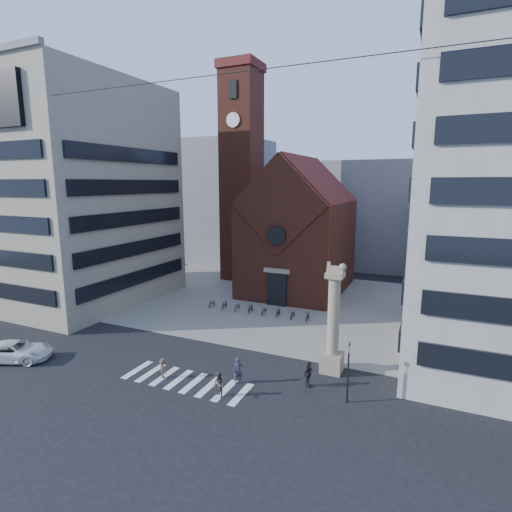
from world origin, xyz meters
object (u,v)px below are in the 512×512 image
at_px(traffic_light, 348,371).
at_px(pedestrian_2, 308,374).
at_px(lion_column, 333,329).
at_px(pedestrian_0, 238,371).
at_px(pedestrian_1, 219,385).
at_px(white_car, 15,351).
at_px(scooter_0, 212,303).

distance_m(traffic_light, pedestrian_2, 3.42).
height_order(lion_column, pedestrian_0, lion_column).
distance_m(traffic_light, pedestrian_0, 7.95).
bearing_deg(pedestrian_2, pedestrian_1, 141.05).
height_order(traffic_light, white_car, traffic_light).
xyz_separation_m(pedestrian_1, pedestrian_2, (5.15, 3.87, 0.07)).
bearing_deg(white_car, pedestrian_0, -101.54).
relative_size(traffic_light, white_car, 0.75).
xyz_separation_m(traffic_light, scooter_0, (-18.77, 14.27, -1.80)).
bearing_deg(pedestrian_0, pedestrian_1, -135.43).
distance_m(traffic_light, white_car, 26.79).
bearing_deg(pedestrian_1, pedestrian_0, 110.89).
bearing_deg(pedestrian_0, scooter_0, 89.50).
bearing_deg(lion_column, pedestrian_1, -131.77).
bearing_deg(lion_column, scooter_0, 148.53).
distance_m(pedestrian_0, scooter_0, 18.51).
distance_m(pedestrian_2, scooter_0, 20.63).
relative_size(traffic_light, pedestrian_2, 2.24).
distance_m(lion_column, pedestrian_0, 7.85).
distance_m(lion_column, white_car, 26.00).
bearing_deg(pedestrian_0, white_car, 155.70).
bearing_deg(traffic_light, pedestrian_0, -175.33).
bearing_deg(scooter_0, lion_column, -35.87).
relative_size(white_car, pedestrian_1, 3.22).
height_order(pedestrian_2, scooter_0, pedestrian_2).
bearing_deg(pedestrian_0, pedestrian_2, -18.24).
height_order(white_car, pedestrian_1, pedestrian_1).
bearing_deg(lion_column, white_car, -160.21).
xyz_separation_m(traffic_light, pedestrian_0, (-7.81, -0.64, -1.32)).
relative_size(pedestrian_0, scooter_0, 1.15).
bearing_deg(white_car, pedestrian_2, -100.26).
bearing_deg(pedestrian_2, lion_column, -4.39).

